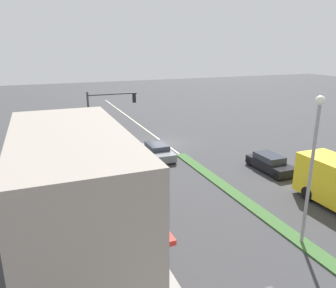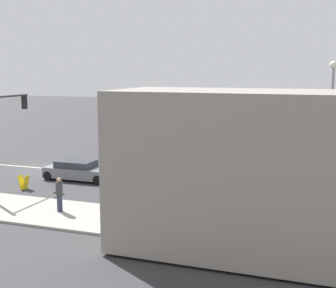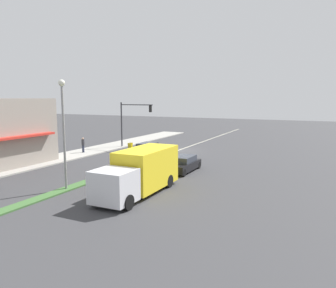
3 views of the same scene
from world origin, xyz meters
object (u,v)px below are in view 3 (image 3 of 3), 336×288
at_px(street_lamp, 63,120).
at_px(delivery_truck, 140,172).
at_px(pedestrian, 83,145).
at_px(warning_aframe_sign, 130,146).
at_px(suv_grey, 147,149).
at_px(suv_black, 183,164).
at_px(traffic_signal_main, 131,117).

bearing_deg(street_lamp, delivery_truck, -163.15).
relative_size(pedestrian, delivery_truck, 0.23).
distance_m(street_lamp, warning_aframe_sign, 18.25).
distance_m(street_lamp, delivery_truck, 6.18).
bearing_deg(suv_grey, suv_black, 138.74).
bearing_deg(street_lamp, traffic_signal_main, -71.35).
bearing_deg(warning_aframe_sign, pedestrian, 53.77).
bearing_deg(suv_black, warning_aframe_sign, -37.59).
bearing_deg(delivery_truck, pedestrian, -37.76).
height_order(street_lamp, suv_grey, street_lamp).
distance_m(street_lamp, pedestrian, 15.57).
bearing_deg(pedestrian, suv_black, 165.99).
xyz_separation_m(delivery_truck, suv_black, (0.00, -7.27, -0.84)).
height_order(street_lamp, delivery_truck, street_lamp).
distance_m(street_lamp, suv_black, 10.93).
xyz_separation_m(warning_aframe_sign, suv_black, (-10.48, 8.06, 0.20)).
height_order(warning_aframe_sign, delivery_truck, delivery_truck).
relative_size(traffic_signal_main, warning_aframe_sign, 6.69).
bearing_deg(street_lamp, pedestrian, -54.14).
xyz_separation_m(traffic_signal_main, suv_grey, (-3.92, 3.04, -3.30)).
bearing_deg(suv_grey, warning_aframe_sign, -28.09).
xyz_separation_m(traffic_signal_main, suv_black, (-11.12, 9.36, -3.27)).
bearing_deg(warning_aframe_sign, suv_black, 142.41).
relative_size(street_lamp, suv_black, 1.73).
height_order(street_lamp, suv_black, street_lamp).
bearing_deg(pedestrian, suv_grey, -156.75).
xyz_separation_m(pedestrian, suv_grey, (-6.65, -2.86, -0.41)).
bearing_deg(delivery_truck, traffic_signal_main, -56.23).
bearing_deg(street_lamp, warning_aframe_sign, -72.00).
relative_size(warning_aframe_sign, suv_black, 0.20).
bearing_deg(suv_black, pedestrian, -14.01).
bearing_deg(traffic_signal_main, suv_black, 139.92).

